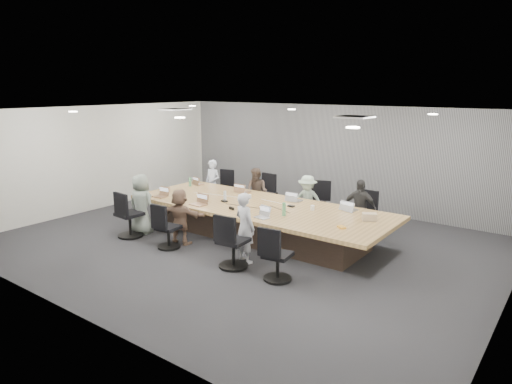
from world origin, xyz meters
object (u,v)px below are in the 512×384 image
Objects in this scene: person_6 at (245,228)px; bottle_clear at (225,196)px; person_3 at (359,208)px; laptop_5 at (198,204)px; chair_0 at (221,191)px; chair_4 at (130,218)px; person_5 at (180,217)px; chair_5 at (168,231)px; laptop_3 at (349,209)px; laptop_4 at (160,197)px; chair_3 at (365,217)px; stapler at (232,208)px; bottle_green_right at (284,209)px; laptop_0 at (199,184)px; conference_table at (259,220)px; chair_6 at (233,245)px; person_0 at (213,184)px; laptop_1 at (244,192)px; mug_brown at (165,189)px; person_4 at (141,204)px; laptop_6 at (262,218)px; bottle_green_left at (190,182)px; snack_packet at (342,227)px; chair_7 at (278,259)px; chair_1 at (265,197)px; chair_2 at (314,205)px; canvas_bag at (369,217)px; person_1 at (257,192)px; person_2 at (307,201)px.

bottle_clear is at bearing -24.18° from person_6.
person_3 is 3.58m from laptop_5.
chair_4 is at bearing 79.08° from chair_0.
person_5 is 3.39× the size of laptop_5.
person_6 reaches higher than chair_5.
laptop_3 and laptop_4 have the same top height.
chair_3 is 0.99× the size of chair_5.
stapler is at bearing 119.61° from chair_0.
person_6 is at bearing -105.17° from bottle_green_right.
laptop_3 is at bearing -165.80° from laptop_0.
laptop_4 is at bearing -160.98° from conference_table.
person_6 is at bearing 84.86° from chair_6.
stapler reaches higher than conference_table.
laptop_1 is at bearing -21.19° from person_0.
mug_brown is 0.76× the size of stapler.
person_4 is at bearing -145.25° from stapler.
conference_table is 4.40× the size of person_6.
laptop_3 is at bearing 64.47° from laptop_6.
chair_6 reaches higher than chair_5.
bottle_green_left is 4.90m from snack_packet.
chair_7 is 4.78m from bottle_green_left.
snack_packet is at bearing 150.73° from chair_1.
chair_3 is 0.61× the size of person_5.
mug_brown reaches higher than snack_packet.
person_0 is 2.17m from laptop_4.
snack_packet is at bearing 10.43° from laptop_5.
person_4 is 1.06m from mug_brown.
person_4 is at bearing 38.78° from laptop_3.
chair_2 is 3.41m from chair_6.
chair_5 is at bearing 155.87° from person_4.
canvas_bag reaches higher than stapler.
person_1 is 0.96× the size of person_3.
bottle_clear reaches higher than laptop_1.
person_2 is at bearing -144.15° from person_4.
person_4 is at bearing -82.00° from bottle_green_left.
chair_6 is 2.25m from bottle_clear.
person_0 is 4.86× the size of canvas_bag.
conference_table is 4.77× the size of person_1.
laptop_0 is at bearing 86.76° from mug_brown.
chair_0 is 0.64× the size of person_5.
chair_5 is 0.54× the size of person_4.
laptop_6 is 3.49m from bottle_green_left.
person_6 is (-1.12, -3.05, 0.32)m from chair_3.
person_0 is at bearing 94.08° from laptop_4.
person_5 is at bearing -62.45° from person_0.
person_0 is (-1.49, 3.05, 0.29)m from chair_5.
laptop_4 is 4.90m from canvas_bag.
chair_5 is at bearing 93.54° from chair_1.
chair_4 reaches higher than mug_brown.
chair_3 is 0.59× the size of person_2.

